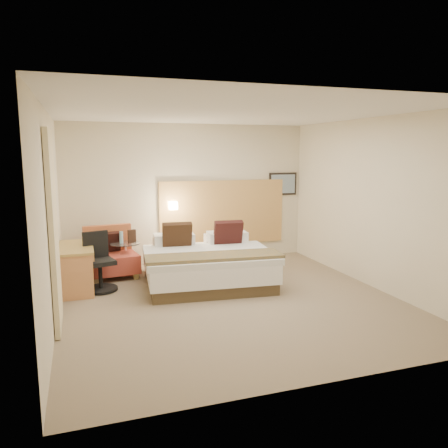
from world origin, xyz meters
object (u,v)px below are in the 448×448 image
object	(u,v)px
desk	(78,255)
desk_chair	(99,267)
bed	(206,263)
side_table	(126,257)
lounge_chair	(111,257)

from	to	relation	value
desk	desk_chair	world-z (taller)	desk_chair
bed	side_table	bearing A→B (deg)	146.49
bed	desk	world-z (taller)	bed
bed	lounge_chair	distance (m)	1.71
side_table	desk_chair	xyz separation A→B (m)	(-0.48, -0.72, 0.05)
bed	lounge_chair	size ratio (longest dim) A/B	2.37
desk	bed	bearing A→B (deg)	-6.71
lounge_chair	desk_chair	world-z (taller)	desk_chair
desk_chair	desk	bearing A→B (deg)	155.82
side_table	desk_chair	bearing A→B (deg)	-123.56
lounge_chair	side_table	distance (m)	0.25
bed	desk	bearing A→B (deg)	173.29
bed	desk_chair	xyz separation A→B (m)	(-1.72, 0.10, 0.05)
side_table	desk_chair	distance (m)	0.87
lounge_chair	desk	size ratio (longest dim) A/B	0.82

